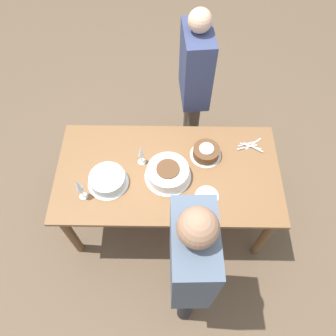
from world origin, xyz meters
TOP-DOWN VIEW (x-y plane):
  - ground_plane at (0.00, 0.00)m, footprint 12.00×12.00m
  - dining_table at (0.00, 0.00)m, footprint 1.69×0.88m
  - cake_center_white at (-0.00, 0.04)m, footprint 0.35×0.35m
  - cake_front_chocolate at (-0.29, -0.15)m, footprint 0.24×0.24m
  - cake_back_decorated at (0.44, 0.10)m, footprint 0.30×0.30m
  - wine_glass_near at (0.61, 0.22)m, footprint 0.06×0.06m
  - wine_glass_far at (0.20, -0.08)m, footprint 0.06×0.06m
  - dessert_plate_left at (-0.28, 0.21)m, footprint 0.17×0.17m
  - fork_pile at (-0.65, -0.24)m, footprint 0.21×0.15m
  - person_cutting at (-0.21, -0.78)m, footprint 0.26×0.42m
  - person_watching at (-0.13, 0.77)m, footprint 0.23×0.41m

SIDE VIEW (x-z plane):
  - ground_plane at x=0.00m, z-range 0.00..0.00m
  - dining_table at x=0.00m, z-range 0.27..1.00m
  - dessert_plate_left at x=-0.28m, z-range 0.73..0.74m
  - fork_pile at x=-0.65m, z-range 0.73..0.75m
  - cake_front_chocolate at x=-0.29m, z-range 0.73..0.82m
  - cake_back_decorated at x=0.44m, z-range 0.73..0.82m
  - cake_center_white at x=0.00m, z-range 0.73..0.84m
  - wine_glass_far at x=0.20m, z-range 0.76..0.96m
  - wine_glass_near at x=0.61m, z-range 0.78..1.02m
  - person_cutting at x=-0.21m, z-range 0.16..1.71m
  - person_watching at x=-0.13m, z-range 0.17..1.82m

